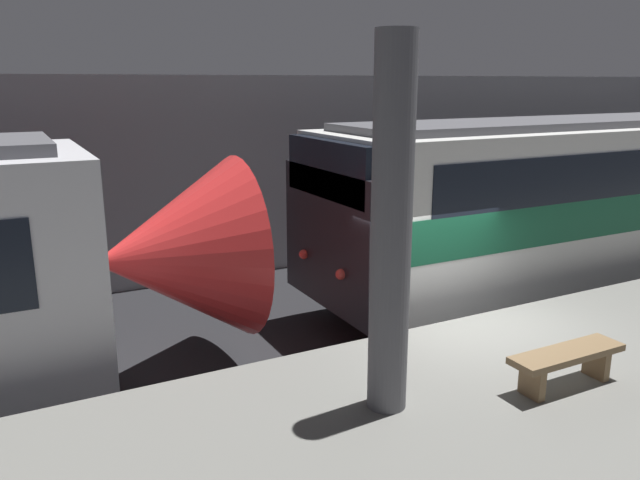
# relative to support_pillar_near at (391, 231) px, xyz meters

# --- Properties ---
(ground_plane) EXTENTS (120.00, 120.00, 0.00)m
(ground_plane) POSITION_rel_support_pillar_near_xyz_m (2.45, 1.67, -3.02)
(ground_plane) COLOR black
(platform) EXTENTS (40.00, 5.16, 1.05)m
(platform) POSITION_rel_support_pillar_near_xyz_m (2.45, -0.91, -2.50)
(platform) COLOR slate
(platform) RESTS_ON ground
(station_rear_barrier) EXTENTS (50.00, 0.15, 4.64)m
(station_rear_barrier) POSITION_rel_support_pillar_near_xyz_m (2.45, 8.49, -0.70)
(station_rear_barrier) COLOR #939399
(station_rear_barrier) RESTS_ON ground
(support_pillar_near) EXTENTS (0.42, 0.42, 3.95)m
(support_pillar_near) POSITION_rel_support_pillar_near_xyz_m (0.00, 0.00, 0.00)
(support_pillar_near) COLOR #56565B
(support_pillar_near) RESTS_ON platform
(platform_bench) EXTENTS (1.50, 0.40, 0.45)m
(platform_bench) POSITION_rel_support_pillar_near_xyz_m (2.08, -0.59, -1.64)
(platform_bench) COLOR brown
(platform_bench) RESTS_ON platform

